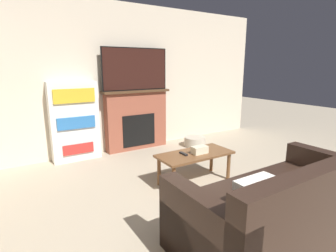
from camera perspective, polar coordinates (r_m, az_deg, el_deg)
name	(u,v)px	position (r m, az deg, el deg)	size (l,w,h in m)	color
wall_back	(114,79)	(5.00, -11.64, 9.97)	(6.75, 0.06, 2.70)	beige
fireplace	(136,119)	(5.10, -6.90, 1.42)	(1.31, 0.28, 1.14)	brown
tv	(135,69)	(4.99, -7.10, 12.18)	(1.28, 0.03, 0.77)	black
couch	(280,211)	(2.69, 23.14, -16.70)	(1.93, 0.95, 0.86)	black
coffee_table	(195,157)	(3.63, 5.88, -6.76)	(1.05, 0.48, 0.42)	brown
tissue_box	(200,150)	(3.60, 6.89, -5.18)	(0.22, 0.12, 0.10)	beige
remote_control	(184,154)	(3.54, 3.40, -6.05)	(0.04, 0.15, 0.02)	black
bookshelf	(75,121)	(4.70, -19.68, 0.99)	(0.79, 0.29, 1.34)	white
storage_basket	(195,142)	(5.33, 5.87, -3.38)	(0.42, 0.42, 0.19)	#BCB29E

